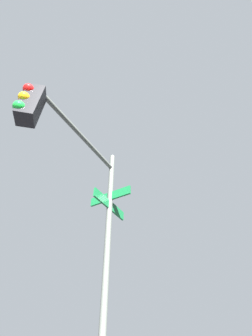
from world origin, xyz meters
TOP-DOWN VIEW (x-y plane):
  - traffic_signal_near at (-6.01, -6.11)m, footprint 2.13×2.41m

SIDE VIEW (x-z plane):
  - traffic_signal_near at x=-6.01m, z-range 1.10..6.42m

